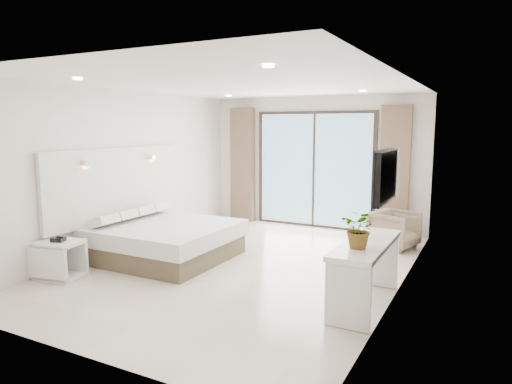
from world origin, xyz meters
TOP-DOWN VIEW (x-y plane):
  - ground at (0.00, 0.00)m, footprint 6.20×6.20m
  - room_shell at (-0.20, 0.71)m, footprint 4.62×6.22m
  - bed at (-1.31, -0.23)m, footprint 2.00×1.90m
  - nightstand at (-1.98, -1.68)m, footprint 0.64×0.56m
  - phone at (-1.97, -1.69)m, footprint 0.20×0.18m
  - console_desk at (2.04, -0.68)m, footprint 0.50×1.61m
  - plant at (2.04, -0.99)m, footprint 0.49×0.52m
  - armchair at (1.85, 2.10)m, footprint 0.82×0.85m

SIDE VIEW (x-z plane):
  - ground at x=0.00m, z-range 0.00..0.00m
  - nightstand at x=-1.98m, z-range 0.00..0.53m
  - bed at x=-1.31m, z-range -0.05..0.64m
  - armchair at x=1.85m, z-range 0.00..0.71m
  - phone at x=-1.97m, z-range 0.53..0.59m
  - console_desk at x=2.04m, z-range 0.18..0.95m
  - plant at x=2.04m, z-range 0.77..1.11m
  - room_shell at x=-0.20m, z-range 0.22..2.94m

